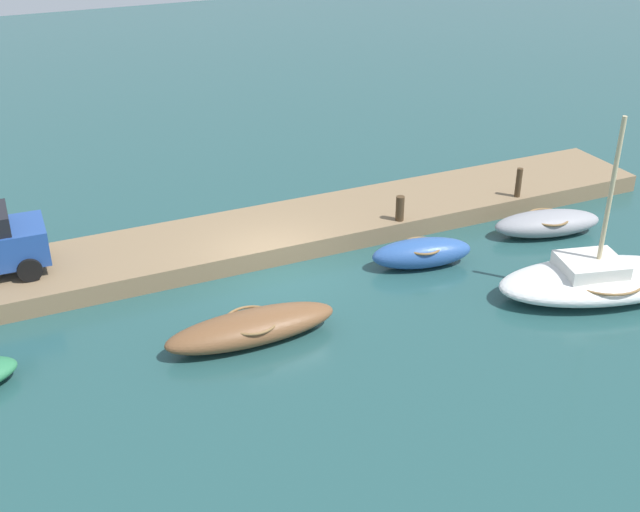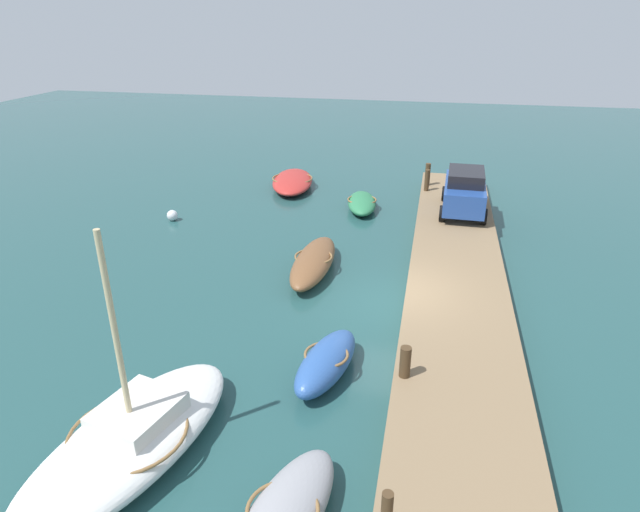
% 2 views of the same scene
% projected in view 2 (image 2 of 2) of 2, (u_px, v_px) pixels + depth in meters
% --- Properties ---
extents(ground_plane, '(84.00, 84.00, 0.00)m').
position_uv_depth(ground_plane, '(396.00, 305.00, 16.87)').
color(ground_plane, '#234C4C').
extents(dock_platform, '(27.06, 3.08, 0.57)m').
position_uv_depth(dock_platform, '(457.00, 303.00, 16.41)').
color(dock_platform, '#846B4C').
rests_on(dock_platform, ground_plane).
extents(dinghy_blue, '(3.07, 1.62, 0.83)m').
position_uv_depth(dinghy_blue, '(326.00, 362.00, 13.43)').
color(dinghy_blue, '#2D569E').
rests_on(dinghy_blue, ground_plane).
extents(sailboat_white, '(5.96, 3.59, 4.96)m').
position_uv_depth(sailboat_white, '(131.00, 438.00, 10.97)').
color(sailboat_white, white).
rests_on(sailboat_white, ground_plane).
extents(rowboat_brown, '(4.31, 1.33, 0.76)m').
position_uv_depth(rowboat_brown, '(313.00, 262.00, 18.86)').
color(rowboat_brown, brown).
rests_on(rowboat_brown, ground_plane).
extents(rowboat_green, '(3.28, 1.73, 0.61)m').
position_uv_depth(rowboat_green, '(362.00, 203.00, 24.87)').
color(rowboat_green, '#2D7A4C').
rests_on(rowboat_green, ground_plane).
extents(motorboat_red, '(4.72, 2.76, 0.66)m').
position_uv_depth(motorboat_red, '(292.00, 181.00, 27.90)').
color(motorboat_red, '#B72D28').
rests_on(motorboat_red, ground_plane).
extents(mooring_post_mid_west, '(0.26, 0.26, 0.78)m').
position_uv_depth(mooring_post_mid_west, '(405.00, 362.00, 12.53)').
color(mooring_post_mid_west, '#47331E').
rests_on(mooring_post_mid_west, dock_platform).
extents(mooring_post_mid_east, '(0.22, 0.22, 1.01)m').
position_uv_depth(mooring_post_mid_east, '(427.00, 180.00, 25.53)').
color(mooring_post_mid_east, '#47331E').
rests_on(mooring_post_mid_east, dock_platform).
extents(mooring_post_east, '(0.25, 0.25, 1.07)m').
position_uv_depth(mooring_post_east, '(428.00, 174.00, 26.32)').
color(mooring_post_east, '#47331E').
rests_on(mooring_post_east, dock_platform).
extents(parked_car, '(3.88, 1.94, 1.79)m').
position_uv_depth(parked_car, '(465.00, 191.00, 22.68)').
color(parked_car, '#234793').
rests_on(parked_car, dock_platform).
extents(marker_buoy, '(0.47, 0.47, 0.47)m').
position_uv_depth(marker_buoy, '(172.00, 215.00, 23.59)').
color(marker_buoy, silver).
rests_on(marker_buoy, ground_plane).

